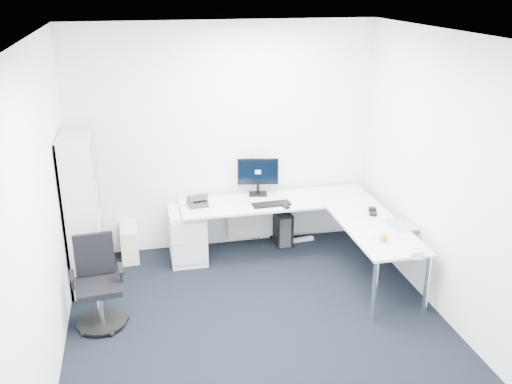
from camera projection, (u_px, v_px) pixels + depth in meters
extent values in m
plane|color=black|center=(264.00, 338.00, 5.28)|extent=(4.20, 4.20, 0.00)
plane|color=white|center=(266.00, 38.00, 4.33)|extent=(4.20, 4.20, 0.00)
cube|color=white|center=(225.00, 138.00, 6.72)|extent=(3.60, 0.02, 2.70)
cube|color=white|center=(359.00, 354.00, 2.88)|extent=(3.60, 0.02, 2.70)
cube|color=white|center=(41.00, 221.00, 4.45)|extent=(0.02, 4.20, 2.70)
cube|color=white|center=(458.00, 187.00, 5.16)|extent=(0.02, 4.20, 2.70)
cube|color=silver|center=(188.00, 235.00, 6.65)|extent=(0.41, 0.51, 0.63)
cube|color=black|center=(281.00, 226.00, 7.13)|extent=(0.23, 0.45, 0.42)
cube|color=beige|center=(129.00, 242.00, 6.72)|extent=(0.20, 0.43, 0.41)
cube|color=silver|center=(300.00, 240.00, 7.21)|extent=(0.35, 0.10, 0.04)
cube|color=black|center=(271.00, 204.00, 6.58)|extent=(0.45, 0.18, 0.02)
cube|color=black|center=(286.00, 207.00, 6.50)|extent=(0.08, 0.10, 0.03)
cube|color=silver|center=(367.00, 229.00, 5.95)|extent=(0.17, 0.45, 0.01)
sphere|color=orange|center=(384.00, 238.00, 5.66)|extent=(0.08, 0.08, 0.08)
cube|color=silver|center=(414.00, 251.00, 5.40)|extent=(0.16, 0.24, 0.08)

